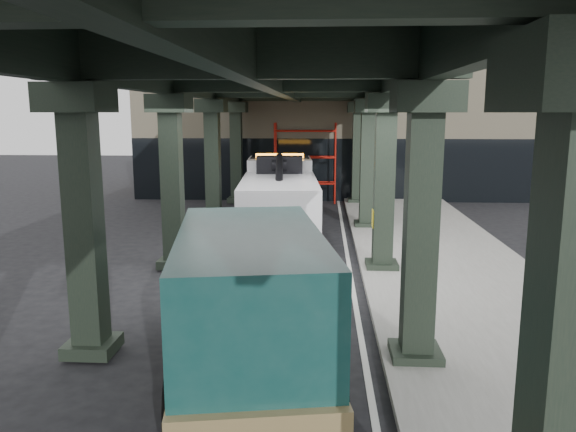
% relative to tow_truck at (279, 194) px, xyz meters
% --- Properties ---
extents(ground, '(90.00, 90.00, 0.00)m').
position_rel_tow_truck_xyz_m(ground, '(0.73, -7.20, -1.46)').
color(ground, black).
rests_on(ground, ground).
extents(sidewalk, '(5.00, 40.00, 0.15)m').
position_rel_tow_truck_xyz_m(sidewalk, '(5.23, -5.20, -1.39)').
color(sidewalk, gray).
rests_on(sidewalk, ground).
extents(lane_stripe, '(0.12, 38.00, 0.01)m').
position_rel_tow_truck_xyz_m(lane_stripe, '(2.43, -5.20, -1.46)').
color(lane_stripe, silver).
rests_on(lane_stripe, ground).
extents(viaduct, '(7.40, 32.00, 6.40)m').
position_rel_tow_truck_xyz_m(viaduct, '(0.33, -5.20, 4.00)').
color(viaduct, black).
rests_on(viaduct, ground).
extents(building, '(22.00, 10.00, 8.00)m').
position_rel_tow_truck_xyz_m(building, '(2.73, 12.80, 2.54)').
color(building, '#C6B793').
rests_on(building, ground).
extents(scaffolding, '(3.08, 0.88, 4.00)m').
position_rel_tow_truck_xyz_m(scaffolding, '(0.73, 7.44, 0.64)').
color(scaffolding, red).
rests_on(scaffolding, ground).
extents(tow_truck, '(3.21, 9.31, 3.00)m').
position_rel_tow_truck_xyz_m(tow_truck, '(0.00, 0.00, 0.00)').
color(tow_truck, black).
rests_on(tow_truck, ground).
extents(towed_van, '(3.43, 6.64, 2.57)m').
position_rel_tow_truck_xyz_m(towed_van, '(0.37, -11.60, -0.08)').
color(towed_van, '#124340').
rests_on(towed_van, ground).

